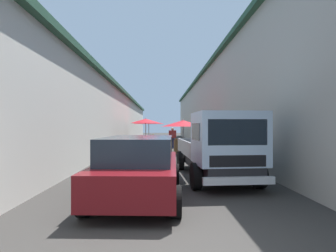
{
  "coord_description": "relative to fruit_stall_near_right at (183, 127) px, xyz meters",
  "views": [
    {
      "loc": [
        -3.37,
        0.23,
        1.71
      ],
      "look_at": [
        12.32,
        -0.24,
        1.7
      ],
      "focal_mm": 26.99,
      "sensor_mm": 36.0,
      "label": 1
    }
  ],
  "objects": [
    {
      "name": "hatchback_car",
      "position": [
        -9.77,
        1.89,
        -0.92
      ],
      "size": [
        4.0,
        2.1,
        1.45
      ],
      "color": "#600F14",
      "rests_on": "ground"
    },
    {
      "name": "fruit_stall_mid_lane",
      "position": [
        7.15,
        2.42,
        0.16
      ],
      "size": [
        2.84,
        2.84,
        2.29
      ],
      "color": "#9E9EA3",
      "rests_on": "ground"
    },
    {
      "name": "building_left_whitewash",
      "position": [
        3.33,
        7.94,
        0.63
      ],
      "size": [
        49.8,
        7.5,
        4.56
      ],
      "color": "beige",
      "rests_on": "ground"
    },
    {
      "name": "ground",
      "position": [
        1.08,
        1.16,
        -1.65
      ],
      "size": [
        90.0,
        90.0,
        0.0
      ],
      "primitive_type": "plane",
      "color": "#33302D"
    },
    {
      "name": "building_right_concrete",
      "position": [
        3.33,
        -5.61,
        1.44
      ],
      "size": [
        49.8,
        7.5,
        6.16
      ],
      "color": "#A39E93",
      "rests_on": "ground"
    },
    {
      "name": "fruit_stall_near_right",
      "position": [
        0.0,
        0.0,
        0.0
      ],
      "size": [
        2.73,
        2.73,
        2.14
      ],
      "color": "#9E9EA3",
      "rests_on": "ground"
    },
    {
      "name": "delivery_truck",
      "position": [
        -8.33,
        -0.39,
        -0.61
      ],
      "size": [
        5.01,
        2.18,
        2.08
      ],
      "color": "black",
      "rests_on": "ground"
    },
    {
      "name": "vendor_by_crates",
      "position": [
        3.35,
        0.47,
        -0.75
      ],
      "size": [
        0.37,
        0.58,
        1.58
      ],
      "color": "navy",
      "rests_on": "ground"
    },
    {
      "name": "fruit_stall_near_left",
      "position": [
        2.59,
        2.5,
        0.08
      ],
      "size": [
        2.24,
        2.24,
        2.3
      ],
      "color": "#9E9EA3",
      "rests_on": "ground"
    }
  ]
}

